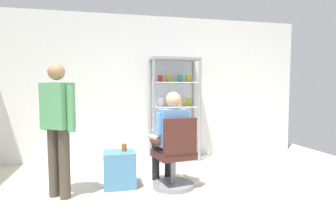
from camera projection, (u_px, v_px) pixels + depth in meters
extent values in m
cube|color=silver|center=(151.00, 88.00, 5.47)|extent=(6.00, 0.10, 2.70)
cylinder|color=gray|center=(154.00, 111.00, 5.01)|extent=(0.05, 0.05, 1.90)
cylinder|color=gray|center=(200.00, 110.00, 5.19)|extent=(0.05, 0.05, 1.90)
cylinder|color=gray|center=(150.00, 109.00, 5.40)|extent=(0.05, 0.05, 1.90)
cylinder|color=gray|center=(193.00, 108.00, 5.58)|extent=(0.05, 0.05, 1.90)
cube|color=gray|center=(175.00, 59.00, 5.22)|extent=(0.90, 0.45, 0.04)
cube|color=gray|center=(175.00, 159.00, 5.37)|extent=(0.90, 0.45, 0.04)
cube|color=silver|center=(172.00, 109.00, 5.50)|extent=(0.84, 0.02, 1.80)
cube|color=silver|center=(175.00, 131.00, 5.33)|extent=(0.82, 0.39, 0.02)
cube|color=#264CB2|center=(161.00, 128.00, 5.25)|extent=(0.09, 0.05, 0.13)
cube|color=purple|center=(171.00, 127.00, 5.25)|extent=(0.08, 0.04, 0.15)
cube|color=red|center=(179.00, 126.00, 5.36)|extent=(0.09, 0.05, 0.16)
cube|color=#264CB2|center=(190.00, 126.00, 5.33)|extent=(0.08, 0.04, 0.16)
cube|color=silver|center=(175.00, 107.00, 5.29)|extent=(0.82, 0.39, 0.02)
cube|color=silver|center=(161.00, 102.00, 5.24)|extent=(0.08, 0.05, 0.16)
cube|color=gold|center=(169.00, 103.00, 5.31)|extent=(0.08, 0.06, 0.14)
cube|color=gold|center=(180.00, 103.00, 5.26)|extent=(0.08, 0.05, 0.14)
cube|color=#999919|center=(188.00, 102.00, 5.37)|extent=(0.09, 0.04, 0.16)
cube|color=silver|center=(175.00, 83.00, 5.26)|extent=(0.82, 0.39, 0.02)
cube|color=red|center=(160.00, 79.00, 5.23)|extent=(0.08, 0.05, 0.12)
cube|color=#999919|center=(169.00, 78.00, 5.27)|extent=(0.09, 0.05, 0.14)
cube|color=#268C4C|center=(180.00, 78.00, 5.25)|extent=(0.09, 0.04, 0.14)
cube|color=#999919|center=(189.00, 79.00, 5.30)|extent=(0.09, 0.06, 0.13)
cylinder|color=slate|center=(173.00, 185.00, 3.84)|extent=(0.56, 0.56, 0.06)
cylinder|color=slate|center=(173.00, 170.00, 3.82)|extent=(0.07, 0.07, 0.41)
cube|color=#3F1E19|center=(173.00, 154.00, 3.80)|extent=(0.56, 0.56, 0.10)
cube|color=#3F1E19|center=(180.00, 136.00, 3.59)|extent=(0.45, 0.16, 0.45)
cube|color=#3F1E19|center=(191.00, 139.00, 3.89)|extent=(0.09, 0.30, 0.04)
cube|color=#3F1E19|center=(155.00, 142.00, 3.69)|extent=(0.09, 0.30, 0.04)
cylinder|color=black|center=(174.00, 143.00, 4.02)|extent=(0.21, 0.42, 0.14)
cylinder|color=black|center=(168.00, 160.00, 4.22)|extent=(0.11, 0.11, 0.56)
cylinder|color=black|center=(161.00, 144.00, 3.94)|extent=(0.21, 0.42, 0.14)
cylinder|color=black|center=(156.00, 161.00, 4.14)|extent=(0.11, 0.11, 0.56)
cube|color=#598CCC|center=(173.00, 128.00, 3.78)|extent=(0.39, 0.28, 0.50)
sphere|color=tan|center=(173.00, 99.00, 3.75)|extent=(0.20, 0.20, 0.20)
cylinder|color=#598CCC|center=(187.00, 122.00, 3.85)|extent=(0.09, 0.09, 0.28)
cylinder|color=tan|center=(181.00, 136.00, 4.03)|extent=(0.13, 0.31, 0.08)
cylinder|color=#598CCC|center=(159.00, 123.00, 3.69)|extent=(0.09, 0.09, 0.28)
cylinder|color=tan|center=(155.00, 138.00, 3.87)|extent=(0.13, 0.31, 0.08)
cube|color=teal|center=(119.00, 169.00, 3.85)|extent=(0.42, 0.39, 0.48)
cylinder|color=brown|center=(124.00, 147.00, 3.85)|extent=(0.07, 0.07, 0.10)
cylinder|color=#3F382D|center=(54.00, 162.00, 3.49)|extent=(0.13, 0.13, 0.85)
cylinder|color=#4C8C59|center=(45.00, 107.00, 3.49)|extent=(0.09, 0.09, 0.55)
cylinder|color=#3F382D|center=(65.00, 164.00, 3.42)|extent=(0.13, 0.13, 0.85)
cylinder|color=#4C8C59|center=(71.00, 108.00, 3.31)|extent=(0.09, 0.09, 0.55)
cube|color=#4C8C59|center=(57.00, 106.00, 3.40)|extent=(0.42, 0.40, 0.55)
sphere|color=#99704C|center=(56.00, 72.00, 3.37)|extent=(0.20, 0.20, 0.20)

